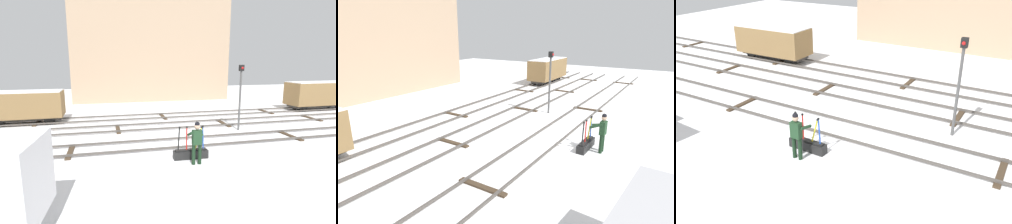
{
  "view_description": "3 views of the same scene",
  "coord_description": "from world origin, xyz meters",
  "views": [
    {
      "loc": [
        -4.12,
        -12.18,
        4.14
      ],
      "look_at": [
        -0.75,
        1.98,
        1.33
      ],
      "focal_mm": 27.84,
      "sensor_mm": 36.0,
      "label": 1
    },
    {
      "loc": [
        -12.47,
        -5.28,
        5.21
      ],
      "look_at": [
        -0.22,
        2.7,
        0.91
      ],
      "focal_mm": 29.68,
      "sensor_mm": 36.0,
      "label": 2
    },
    {
      "loc": [
        6.43,
        -11.5,
        6.95
      ],
      "look_at": [
        -0.32,
        0.15,
        0.81
      ],
      "focal_mm": 38.87,
      "sensor_mm": 36.0,
      "label": 3
    }
  ],
  "objects": [
    {
      "name": "ground_plane",
      "position": [
        0.0,
        0.0,
        0.0
      ],
      "size": [
        60.0,
        60.0,
        0.0
      ],
      "primitive_type": "plane",
      "color": "white"
    },
    {
      "name": "track_main_line",
      "position": [
        0.0,
        0.0,
        0.11
      ],
      "size": [
        44.0,
        1.94,
        0.18
      ],
      "color": "#4C4742",
      "rests_on": "ground_plane"
    },
    {
      "name": "track_siding_near",
      "position": [
        0.0,
        3.65,
        0.11
      ],
      "size": [
        44.0,
        1.94,
        0.18
      ],
      "color": "#4C4742",
      "rests_on": "ground_plane"
    },
    {
      "name": "track_siding_far",
      "position": [
        0.0,
        6.72,
        0.11
      ],
      "size": [
        44.0,
        1.94,
        0.18
      ],
      "color": "#4C4742",
      "rests_on": "ground_plane"
    },
    {
      "name": "switch_lever_frame",
      "position": [
        -0.66,
        -1.94,
        0.25
      ],
      "size": [
        1.53,
        0.4,
        1.45
      ],
      "rotation": [
        0.0,
        0.0,
        -0.02
      ],
      "color": "black",
      "rests_on": "ground_plane"
    },
    {
      "name": "rail_worker",
      "position": [
        -0.64,
        -2.59,
        1.01
      ],
      "size": [
        0.54,
        0.68,
        1.79
      ],
      "rotation": [
        0.0,
        0.0,
        -0.02
      ],
      "color": "black",
      "rests_on": "ground_plane"
    },
    {
      "name": "signal_post",
      "position": [
        3.7,
        1.93,
        2.42
      ],
      "size": [
        0.24,
        0.32,
        3.96
      ],
      "color": "#4C4C4C",
      "rests_on": "ground_plane"
    },
    {
      "name": "freight_car_back_track",
      "position": [
        -9.49,
        6.72,
        1.29
      ],
      "size": [
        4.91,
        2.08,
        2.23
      ],
      "rotation": [
        0.0,
        0.0,
        0.02
      ],
      "color": "#2D2B28",
      "rests_on": "ground_plane"
    }
  ]
}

